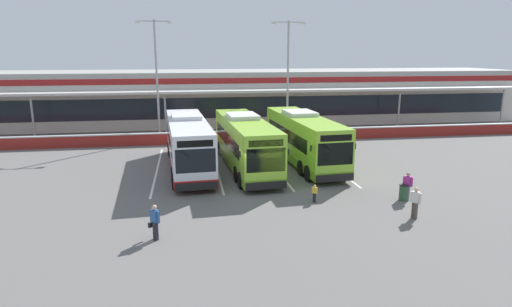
# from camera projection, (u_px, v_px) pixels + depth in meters

# --- Properties ---
(ground_plane) EXTENTS (200.00, 200.00, 0.00)m
(ground_plane) POSITION_uv_depth(u_px,v_px,m) (258.00, 191.00, 26.01)
(ground_plane) COLOR #605E5B
(terminal_building) EXTENTS (70.00, 13.00, 6.00)m
(terminal_building) POSITION_uv_depth(u_px,v_px,m) (221.00, 96.00, 51.20)
(terminal_building) COLOR beige
(terminal_building) RESTS_ON ground
(red_barrier_wall) EXTENTS (60.00, 0.40, 1.10)m
(red_barrier_wall) POSITION_uv_depth(u_px,v_px,m) (233.00, 137.00, 39.83)
(red_barrier_wall) COLOR maroon
(red_barrier_wall) RESTS_ON ground
(coach_bus_leftmost) EXTENTS (3.55, 12.29, 3.78)m
(coach_bus_leftmost) POSITION_uv_depth(u_px,v_px,m) (188.00, 144.00, 30.58)
(coach_bus_leftmost) COLOR silver
(coach_bus_leftmost) RESTS_ON ground
(coach_bus_left_centre) EXTENTS (3.55, 12.29, 3.78)m
(coach_bus_left_centre) POSITION_uv_depth(u_px,v_px,m) (245.00, 144.00, 30.72)
(coach_bus_left_centre) COLOR #8CC633
(coach_bus_left_centre) RESTS_ON ground
(coach_bus_centre) EXTENTS (3.55, 12.29, 3.78)m
(coach_bus_centre) POSITION_uv_depth(u_px,v_px,m) (303.00, 139.00, 32.25)
(coach_bus_centre) COLOR #8CC633
(coach_bus_centre) RESTS_ON ground
(bay_stripe_far_west) EXTENTS (0.14, 13.00, 0.01)m
(bay_stripe_far_west) POSITION_uv_depth(u_px,v_px,m) (157.00, 169.00, 30.82)
(bay_stripe_far_west) COLOR silver
(bay_stripe_far_west) RESTS_ON ground
(bay_stripe_west) EXTENTS (0.14, 13.00, 0.01)m
(bay_stripe_west) POSITION_uv_depth(u_px,v_px,m) (216.00, 167.00, 31.46)
(bay_stripe_west) COLOR silver
(bay_stripe_west) RESTS_ON ground
(bay_stripe_mid_west) EXTENTS (0.14, 13.00, 0.01)m
(bay_stripe_mid_west) POSITION_uv_depth(u_px,v_px,m) (273.00, 165.00, 32.10)
(bay_stripe_mid_west) COLOR silver
(bay_stripe_mid_west) RESTS_ON ground
(bay_stripe_centre) EXTENTS (0.14, 13.00, 0.01)m
(bay_stripe_centre) POSITION_uv_depth(u_px,v_px,m) (328.00, 162.00, 32.74)
(bay_stripe_centre) COLOR silver
(bay_stripe_centre) RESTS_ON ground
(pedestrian_with_handbag) EXTENTS (0.56, 0.57, 1.62)m
(pedestrian_with_handbag) POSITION_uv_depth(u_px,v_px,m) (155.00, 221.00, 19.09)
(pedestrian_with_handbag) COLOR black
(pedestrian_with_handbag) RESTS_ON ground
(pedestrian_in_dark_coat) EXTENTS (0.43, 0.46, 1.62)m
(pedestrian_in_dark_coat) POSITION_uv_depth(u_px,v_px,m) (415.00, 202.00, 21.53)
(pedestrian_in_dark_coat) COLOR #4C4238
(pedestrian_in_dark_coat) RESTS_ON ground
(pedestrian_child) EXTENTS (0.27, 0.28, 1.00)m
(pedestrian_child) POSITION_uv_depth(u_px,v_px,m) (315.00, 193.00, 23.95)
(pedestrian_child) COLOR black
(pedestrian_child) RESTS_ON ground
(pedestrian_near_bin) EXTENTS (0.43, 0.46, 1.62)m
(pedestrian_near_bin) POSITION_uv_depth(u_px,v_px,m) (408.00, 185.00, 24.20)
(pedestrian_near_bin) COLOR slate
(pedestrian_near_bin) RESTS_ON ground
(lamp_post_west) EXTENTS (3.24, 0.28, 11.00)m
(lamp_post_west) POSITION_uv_depth(u_px,v_px,m) (157.00, 72.00, 40.16)
(lamp_post_west) COLOR #9E9EA3
(lamp_post_west) RESTS_ON ground
(lamp_post_centre) EXTENTS (3.24, 0.28, 11.00)m
(lamp_post_centre) POSITION_uv_depth(u_px,v_px,m) (288.00, 72.00, 41.54)
(lamp_post_centre) COLOR #9E9EA3
(lamp_post_centre) RESTS_ON ground
(litter_bin) EXTENTS (0.54, 0.54, 0.93)m
(litter_bin) POSITION_uv_depth(u_px,v_px,m) (404.00, 192.00, 24.27)
(litter_bin) COLOR #2D5133
(litter_bin) RESTS_ON ground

